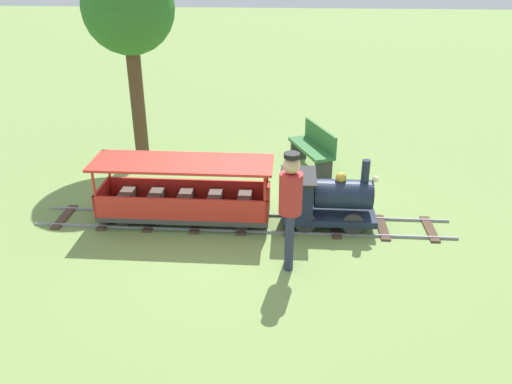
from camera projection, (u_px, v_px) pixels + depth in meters
name	position (u px, v px, depth m)	size (l,w,h in m)	color
ground_plane	(245.00, 224.00, 8.10)	(60.00, 60.00, 0.00)	#75934C
track	(243.00, 223.00, 8.10)	(0.77, 6.40, 0.04)	gray
locomotive	(323.00, 198.00, 7.82)	(0.73, 1.45, 1.07)	#192338
passenger_car	(184.00, 198.00, 7.98)	(0.83, 2.70, 0.97)	#3F3F3F
conductor_person	(290.00, 202.00, 6.65)	(0.30, 0.30, 1.62)	#282D47
park_bench	(313.00, 148.00, 9.91)	(1.35, 0.88, 0.82)	#2D6B33
oak_tree_near	(129.00, 11.00, 9.44)	(1.68, 1.68, 3.73)	#4C3823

